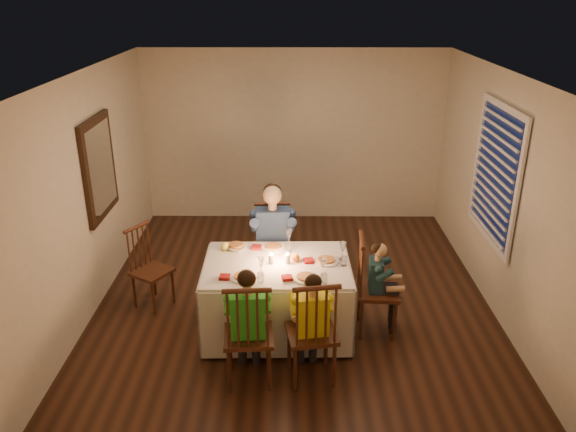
{
  "coord_description": "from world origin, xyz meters",
  "views": [
    {
      "loc": [
        -0.03,
        -5.79,
        3.42
      ],
      "look_at": [
        -0.07,
        0.15,
        0.97
      ],
      "focal_mm": 35.0,
      "sensor_mm": 36.0,
      "label": 1
    }
  ],
  "objects_px": {
    "chair_near_left": "(250,379)",
    "child_yellow": "(311,376)",
    "child_green": "(250,379)",
    "chair_end": "(375,330)",
    "chair_near_right": "(311,376)",
    "chair_adult": "(273,291)",
    "adult": "(273,291)",
    "chair_extra": "(155,304)",
    "child_teal": "(375,330)",
    "serving_bowl": "(236,248)",
    "dining_table": "(277,283)"
  },
  "relations": [
    {
      "from": "adult",
      "to": "child_teal",
      "type": "relative_size",
      "value": 1.32
    },
    {
      "from": "chair_near_left",
      "to": "chair_end",
      "type": "distance_m",
      "value": 1.52
    },
    {
      "from": "child_green",
      "to": "child_teal",
      "type": "relative_size",
      "value": 1.13
    },
    {
      "from": "chair_adult",
      "to": "adult",
      "type": "height_order",
      "value": "adult"
    },
    {
      "from": "dining_table",
      "to": "chair_near_right",
      "type": "distance_m",
      "value": 1.02
    },
    {
      "from": "chair_end",
      "to": "chair_extra",
      "type": "relative_size",
      "value": 1.13
    },
    {
      "from": "chair_adult",
      "to": "chair_near_left",
      "type": "height_order",
      "value": "same"
    },
    {
      "from": "child_green",
      "to": "chair_near_left",
      "type": "bearing_deg",
      "value": 180.0
    },
    {
      "from": "dining_table",
      "to": "chair_adult",
      "type": "xyz_separation_m",
      "value": [
        -0.07,
        0.81,
        -0.56
      ]
    },
    {
      "from": "chair_near_right",
      "to": "chair_extra",
      "type": "bearing_deg",
      "value": -45.38
    },
    {
      "from": "chair_near_left",
      "to": "child_yellow",
      "type": "xyz_separation_m",
      "value": [
        0.57,
        0.04,
        0.0
      ]
    },
    {
      "from": "chair_near_left",
      "to": "adult",
      "type": "bearing_deg",
      "value": -100.5
    },
    {
      "from": "chair_near_right",
      "to": "child_green",
      "type": "bearing_deg",
      "value": -4.98
    },
    {
      "from": "serving_bowl",
      "to": "dining_table",
      "type": "bearing_deg",
      "value": -35.71
    },
    {
      "from": "chair_adult",
      "to": "chair_extra",
      "type": "relative_size",
      "value": 1.13
    },
    {
      "from": "chair_adult",
      "to": "chair_near_left",
      "type": "relative_size",
      "value": 1.0
    },
    {
      "from": "chair_near_right",
      "to": "chair_end",
      "type": "distance_m",
      "value": 1.05
    },
    {
      "from": "chair_end",
      "to": "child_teal",
      "type": "height_order",
      "value": "chair_end"
    },
    {
      "from": "serving_bowl",
      "to": "chair_end",
      "type": "bearing_deg",
      "value": -12.38
    },
    {
      "from": "dining_table",
      "to": "adult",
      "type": "relative_size",
      "value": 1.14
    },
    {
      "from": "adult",
      "to": "child_green",
      "type": "relative_size",
      "value": 1.17
    },
    {
      "from": "chair_adult",
      "to": "serving_bowl",
      "type": "height_order",
      "value": "serving_bowl"
    },
    {
      "from": "chair_near_left",
      "to": "child_green",
      "type": "xyz_separation_m",
      "value": [
        0.0,
        0.0,
        0.0
      ]
    },
    {
      "from": "child_teal",
      "to": "serving_bowl",
      "type": "distance_m",
      "value": 1.73
    },
    {
      "from": "child_green",
      "to": "child_teal",
      "type": "xyz_separation_m",
      "value": [
        1.29,
        0.81,
        0.0
      ]
    },
    {
      "from": "dining_table",
      "to": "child_yellow",
      "type": "height_order",
      "value": "dining_table"
    },
    {
      "from": "child_yellow",
      "to": "chair_extra",
      "type": "bearing_deg",
      "value": -45.38
    },
    {
      "from": "chair_near_left",
      "to": "chair_extra",
      "type": "xyz_separation_m",
      "value": [
        -1.19,
        1.32,
        0.0
      ]
    },
    {
      "from": "chair_extra",
      "to": "chair_adult",
      "type": "bearing_deg",
      "value": -45.11
    },
    {
      "from": "chair_near_right",
      "to": "child_green",
      "type": "distance_m",
      "value": 0.57
    },
    {
      "from": "chair_extra",
      "to": "child_teal",
      "type": "xyz_separation_m",
      "value": [
        2.47,
        -0.51,
        0.0
      ]
    },
    {
      "from": "chair_near_right",
      "to": "dining_table",
      "type": "bearing_deg",
      "value": -76.14
    },
    {
      "from": "chair_extra",
      "to": "serving_bowl",
      "type": "height_order",
      "value": "serving_bowl"
    },
    {
      "from": "chair_near_right",
      "to": "child_yellow",
      "type": "height_order",
      "value": "child_yellow"
    },
    {
      "from": "chair_near_left",
      "to": "serving_bowl",
      "type": "relative_size",
      "value": 5.43
    },
    {
      "from": "dining_table",
      "to": "chair_near_right",
      "type": "bearing_deg",
      "value": -67.83
    },
    {
      "from": "chair_near_left",
      "to": "child_yellow",
      "type": "distance_m",
      "value": 0.57
    },
    {
      "from": "chair_near_left",
      "to": "serving_bowl",
      "type": "distance_m",
      "value": 1.42
    },
    {
      "from": "chair_extra",
      "to": "chair_end",
      "type": "bearing_deg",
      "value": -69.65
    },
    {
      "from": "chair_extra",
      "to": "child_green",
      "type": "bearing_deg",
      "value": -106.11
    },
    {
      "from": "chair_adult",
      "to": "adult",
      "type": "relative_size",
      "value": 0.8
    },
    {
      "from": "chair_near_right",
      "to": "chair_extra",
      "type": "distance_m",
      "value": 2.18
    },
    {
      "from": "dining_table",
      "to": "serving_bowl",
      "type": "bearing_deg",
      "value": 143.24
    },
    {
      "from": "child_green",
      "to": "chair_end",
      "type": "bearing_deg",
      "value": -152.12
    },
    {
      "from": "chair_near_right",
      "to": "chair_end",
      "type": "relative_size",
      "value": 1.0
    },
    {
      "from": "dining_table",
      "to": "chair_extra",
      "type": "bearing_deg",
      "value": 159.58
    },
    {
      "from": "child_yellow",
      "to": "serving_bowl",
      "type": "bearing_deg",
      "value": -64.04
    },
    {
      "from": "child_yellow",
      "to": "serving_bowl",
      "type": "height_order",
      "value": "serving_bowl"
    },
    {
      "from": "dining_table",
      "to": "child_teal",
      "type": "bearing_deg",
      "value": -1.47
    },
    {
      "from": "child_yellow",
      "to": "chair_adult",
      "type": "bearing_deg",
      "value": -85.23
    }
  ]
}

